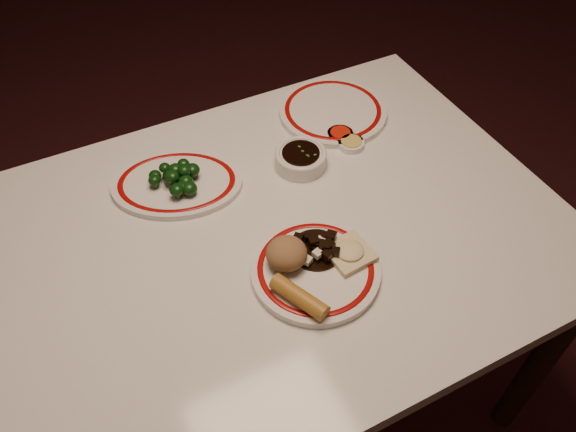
% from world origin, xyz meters
% --- Properties ---
extents(ground, '(7.00, 7.00, 0.00)m').
position_xyz_m(ground, '(0.00, 0.00, 0.00)').
color(ground, black).
rests_on(ground, ground).
extents(dining_table, '(1.20, 0.90, 0.75)m').
position_xyz_m(dining_table, '(0.00, 0.00, 0.66)').
color(dining_table, silver).
rests_on(dining_table, ground).
extents(main_plate, '(0.32, 0.32, 0.02)m').
position_xyz_m(main_plate, '(0.01, -0.14, 0.76)').
color(main_plate, white).
rests_on(main_plate, dining_table).
extents(rice_mound, '(0.08, 0.08, 0.06)m').
position_xyz_m(rice_mound, '(-0.04, -0.10, 0.80)').
color(rice_mound, '#956C46').
rests_on(rice_mound, main_plate).
extents(spring_roll, '(0.08, 0.12, 0.03)m').
position_xyz_m(spring_roll, '(-0.06, -0.19, 0.78)').
color(spring_roll, '#B27D2B').
rests_on(spring_roll, main_plate).
extents(fried_wonton, '(0.09, 0.09, 0.02)m').
position_xyz_m(fried_wonton, '(0.08, -0.14, 0.78)').
color(fried_wonton, beige).
rests_on(fried_wonton, main_plate).
extents(stirfry_heap, '(0.11, 0.11, 0.03)m').
position_xyz_m(stirfry_heap, '(0.03, -0.10, 0.78)').
color(stirfry_heap, black).
rests_on(stirfry_heap, main_plate).
extents(broccoli_plate, '(0.36, 0.34, 0.02)m').
position_xyz_m(broccoli_plate, '(-0.15, 0.22, 0.76)').
color(broccoli_plate, white).
rests_on(broccoli_plate, dining_table).
extents(broccoli_pile, '(0.12, 0.10, 0.05)m').
position_xyz_m(broccoli_pile, '(-0.15, 0.21, 0.79)').
color(broccoli_pile, '#23471C').
rests_on(broccoli_pile, broccoli_plate).
extents(soy_bowl, '(0.12, 0.12, 0.04)m').
position_xyz_m(soy_bowl, '(0.13, 0.15, 0.77)').
color(soy_bowl, white).
rests_on(soy_bowl, dining_table).
extents(sweet_sour_dish, '(0.06, 0.06, 0.02)m').
position_xyz_m(sweet_sour_dish, '(0.26, 0.20, 0.76)').
color(sweet_sour_dish, white).
rests_on(sweet_sour_dish, dining_table).
extents(mustard_dish, '(0.06, 0.06, 0.02)m').
position_xyz_m(mustard_dish, '(0.27, 0.16, 0.76)').
color(mustard_dish, white).
rests_on(mustard_dish, dining_table).
extents(far_plate, '(0.29, 0.29, 0.02)m').
position_xyz_m(far_plate, '(0.29, 0.29, 0.76)').
color(far_plate, white).
rests_on(far_plate, dining_table).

